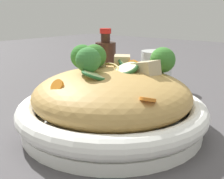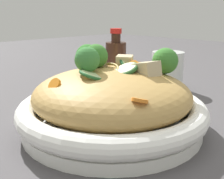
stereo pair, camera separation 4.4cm
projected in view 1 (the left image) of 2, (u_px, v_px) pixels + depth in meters
name	position (u px, v px, depth m)	size (l,w,h in m)	color
ground_plane	(112.00, 128.00, 0.46)	(3.00, 3.00, 0.00)	#494649
serving_bowl	(112.00, 114.00, 0.46)	(0.31, 0.31, 0.05)	white
noodle_heap	(112.00, 94.00, 0.45)	(0.26, 0.26, 0.09)	tan
broccoli_florets	(102.00, 59.00, 0.48)	(0.16, 0.20, 0.06)	#96C477
carrot_coins	(128.00, 73.00, 0.43)	(0.17, 0.14, 0.04)	orange
zucchini_slices	(108.00, 68.00, 0.46)	(0.14, 0.14, 0.03)	#BFDD9A
chicken_chunks	(127.00, 66.00, 0.46)	(0.07, 0.12, 0.03)	#CAB588
soy_sauce_bottle	(106.00, 65.00, 0.68)	(0.05, 0.05, 0.15)	#381E14
drinking_glass	(156.00, 70.00, 0.70)	(0.08, 0.08, 0.09)	silver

